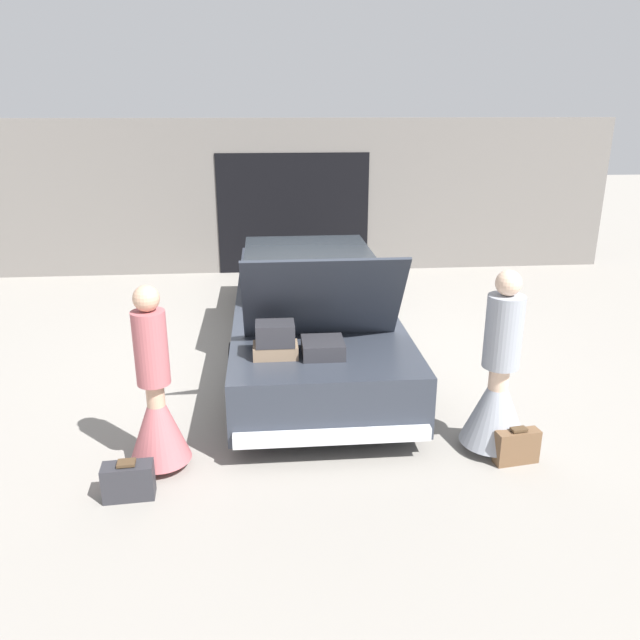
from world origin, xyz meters
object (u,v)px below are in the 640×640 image
car (309,307)px  suitcase_beside_right_person (517,447)px  suitcase_beside_left_person (128,481)px  person_right (498,389)px  person_left (156,405)px

car → suitcase_beside_right_person: car is taller
suitcase_beside_right_person → car: bearing=119.7°
suitcase_beside_left_person → person_right: bearing=8.5°
person_right → suitcase_beside_left_person: person_right is taller
suitcase_beside_left_person → suitcase_beside_right_person: 3.33m
car → person_left: 3.05m
car → suitcase_beside_left_person: size_ratio=13.19×
person_left → car: bearing=142.3°
person_left → person_right: person_right is taller
suitcase_beside_right_person → person_left: bearing=176.0°
person_left → suitcase_beside_left_person: 0.66m
person_right → suitcase_beside_right_person: bearing=-160.8°
person_right → suitcase_beside_left_person: 3.27m
car → suitcase_beside_left_person: (-1.69, -3.10, -0.42)m
car → suitcase_beside_right_person: bearing=-60.3°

